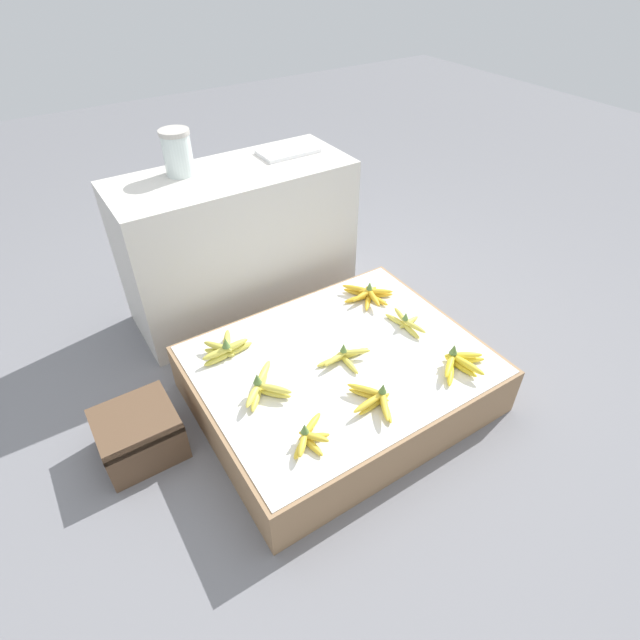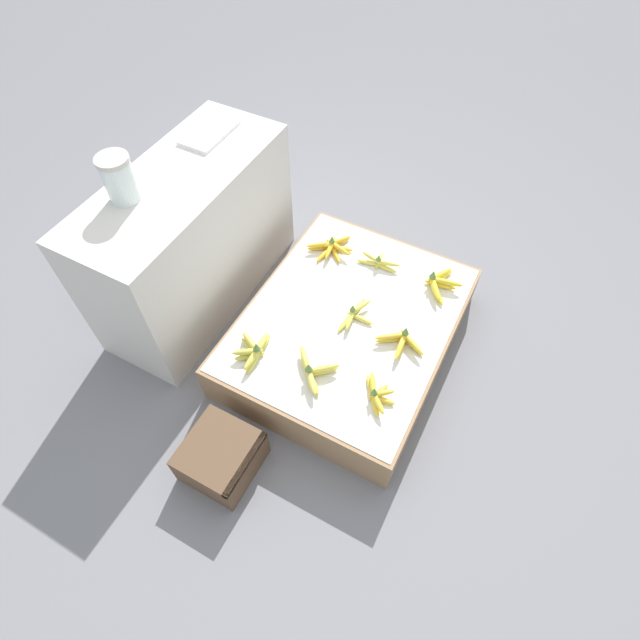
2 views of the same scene
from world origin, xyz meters
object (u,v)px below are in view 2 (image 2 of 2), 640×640
at_px(glass_jar, 119,178).
at_px(foam_tray_white, 209,132).
at_px(wooden_crate, 222,457).
at_px(banana_bunch_back_midright, 332,247).
at_px(banana_bunch_middle_midright, 379,262).
at_px(banana_bunch_front_left, 377,394).
at_px(banana_bunch_front_midright, 439,283).
at_px(banana_bunch_middle_left, 313,371).
at_px(banana_bunch_front_midleft, 402,341).
at_px(banana_bunch_middle_midleft, 355,314).
at_px(banana_bunch_back_left, 254,351).

distance_m(glass_jar, foam_tray_white, 0.54).
distance_m(wooden_crate, banana_bunch_back_midright, 1.17).
relative_size(banana_bunch_middle_midright, glass_jar, 1.12).
relative_size(banana_bunch_middle_midright, foam_tray_white, 0.77).
bearing_deg(banana_bunch_front_left, banana_bunch_front_midright, -1.65).
xyz_separation_m(banana_bunch_middle_left, glass_jar, (0.11, 0.93, 0.59)).
bearing_deg(wooden_crate, banana_bunch_front_midleft, -30.95).
xyz_separation_m(banana_bunch_front_left, banana_bunch_middle_midleft, (0.33, 0.26, -0.00)).
height_order(banana_bunch_front_left, banana_bunch_front_midright, banana_bunch_front_midright).
xyz_separation_m(glass_jar, foam_tray_white, (0.53, -0.04, -0.09)).
bearing_deg(banana_bunch_back_midright, banana_bunch_front_left, -140.43).
height_order(banana_bunch_front_midleft, banana_bunch_back_left, banana_bunch_back_left).
xyz_separation_m(banana_bunch_front_midleft, foam_tray_white, (0.32, 1.16, 0.50)).
bearing_deg(banana_bunch_back_midright, banana_bunch_front_midright, -87.49).
distance_m(banana_bunch_middle_midright, glass_jar, 1.25).
xyz_separation_m(banana_bunch_back_midright, glass_jar, (-0.59, 0.66, 0.60)).
bearing_deg(banana_bunch_back_midright, banana_bunch_middle_left, -158.90).
bearing_deg(wooden_crate, banana_bunch_back_left, 11.88).
bearing_deg(banana_bunch_middle_midright, banana_bunch_back_left, 160.29).
bearing_deg(banana_bunch_front_midright, wooden_crate, 157.17).
xyz_separation_m(banana_bunch_middle_midright, banana_bunch_back_left, (-0.75, 0.27, 0.01)).
height_order(banana_bunch_front_midright, banana_bunch_middle_left, banana_bunch_middle_left).
height_order(wooden_crate, banana_bunch_middle_midright, banana_bunch_middle_midright).
relative_size(banana_bunch_front_midleft, banana_bunch_middle_midright, 1.08).
bearing_deg(banana_bunch_front_left, foam_tray_white, 62.36).
relative_size(banana_bunch_middle_left, glass_jar, 1.10).
bearing_deg(banana_bunch_front_midleft, banana_bunch_back_midright, 55.42).
xyz_separation_m(wooden_crate, banana_bunch_back_midright, (1.15, 0.08, 0.16)).
bearing_deg(banana_bunch_middle_midleft, glass_jar, 104.77).
distance_m(banana_bunch_front_left, banana_bunch_middle_midleft, 0.42).
height_order(banana_bunch_front_midright, foam_tray_white, foam_tray_white).
height_order(banana_bunch_front_midleft, foam_tray_white, foam_tray_white).
xyz_separation_m(banana_bunch_back_midright, foam_tray_white, (-0.06, 0.62, 0.51)).
distance_m(banana_bunch_back_midright, foam_tray_white, 0.80).
relative_size(banana_bunch_front_midleft, banana_bunch_back_midright, 0.99).
height_order(wooden_crate, banana_bunch_front_midright, banana_bunch_front_midright).
height_order(banana_bunch_middle_midleft, banana_bunch_back_midright, banana_bunch_back_midright).
bearing_deg(banana_bunch_middle_midright, banana_bunch_front_left, -156.65).
bearing_deg(banana_bunch_front_midleft, wooden_crate, 149.05).
bearing_deg(banana_bunch_back_left, glass_jar, 77.44).
height_order(wooden_crate, banana_bunch_middle_left, banana_bunch_middle_left).
xyz_separation_m(banana_bunch_front_midright, banana_bunch_back_midright, (-0.03, 0.57, -0.01)).
xyz_separation_m(banana_bunch_middle_left, foam_tray_white, (0.64, 0.89, 0.50)).
relative_size(banana_bunch_middle_midleft, glass_jar, 1.23).
distance_m(wooden_crate, banana_bunch_front_left, 0.70).
bearing_deg(banana_bunch_front_midleft, banana_bunch_middle_midleft, 81.09).
bearing_deg(banana_bunch_back_left, banana_bunch_back_midright, -0.90).
distance_m(banana_bunch_back_midright, glass_jar, 1.06).
height_order(wooden_crate, foam_tray_white, foam_tray_white).
xyz_separation_m(banana_bunch_front_midleft, banana_bunch_middle_midright, (0.39, 0.29, -0.00)).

